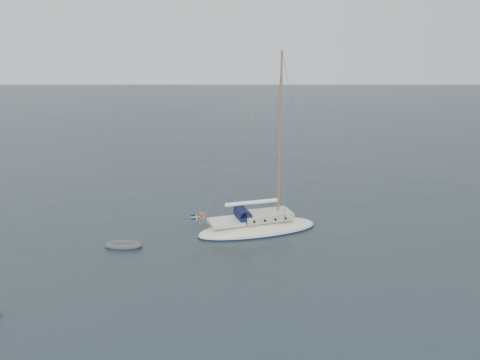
{
  "coord_description": "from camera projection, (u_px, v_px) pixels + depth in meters",
  "views": [
    {
      "loc": [
        0.61,
        -31.55,
        12.67
      ],
      "look_at": [
        0.42,
        0.0,
        3.9
      ],
      "focal_mm": 35.0,
      "sensor_mm": 36.0,
      "label": 1
    }
  ],
  "objects": [
    {
      "name": "sailboat",
      "position": [
        258.0,
        219.0,
        33.6
      ],
      "size": [
        9.33,
        2.8,
        13.29
      ],
      "rotation": [
        0.0,
        0.0,
        0.31
      ],
      "color": "#ECE6C9",
      "rests_on": "ground"
    },
    {
      "name": "dinghy",
      "position": [
        124.0,
        245.0,
        31.13
      ],
      "size": [
        2.52,
        1.14,
        0.36
      ],
      "rotation": [
        0.0,
        0.0,
        -0.02
      ],
      "color": "#4B4B50",
      "rests_on": "ground"
    },
    {
      "name": "ground",
      "position": [
        234.0,
        232.0,
        33.8
      ],
      "size": [
        300.0,
        300.0,
        0.0
      ],
      "primitive_type": "plane",
      "color": "black",
      "rests_on": "ground"
    }
  ]
}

